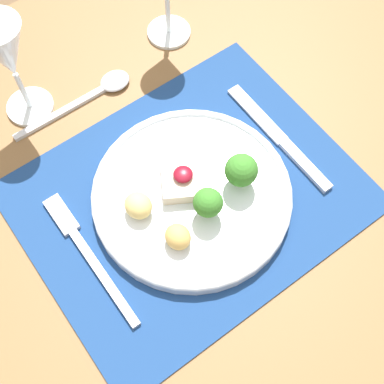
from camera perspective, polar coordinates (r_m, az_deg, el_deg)
name	(u,v)px	position (r m, az deg, el deg)	size (l,w,h in m)	color
ground_plane	(191,320)	(1.48, -0.14, -13.46)	(8.00, 8.00, 0.00)	brown
dining_table	(190,225)	(0.85, -0.23, -3.57)	(1.18, 0.96, 0.76)	brown
placemat	(190,196)	(0.75, -0.26, -0.44)	(0.45, 0.36, 0.00)	navy
dinner_plate	(193,194)	(0.74, 0.10, -0.24)	(0.28, 0.28, 0.07)	silver
fork	(85,249)	(0.73, -11.39, -5.97)	(0.02, 0.22, 0.01)	silver
knife	(285,144)	(0.80, 9.87, 5.11)	(0.02, 0.22, 0.01)	silver
spoon	(99,90)	(0.86, -9.91, 10.64)	(0.20, 0.04, 0.01)	silver
wine_glass_far	(7,56)	(0.78, -19.15, 13.58)	(0.07, 0.07, 0.18)	white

